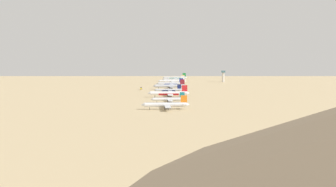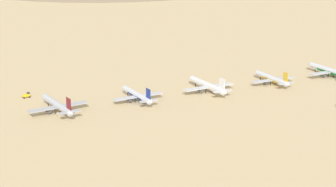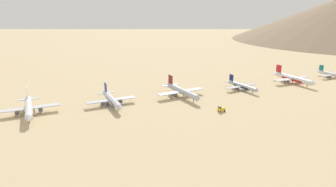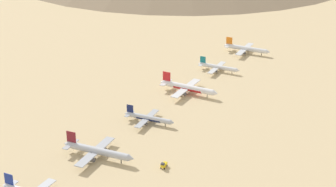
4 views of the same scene
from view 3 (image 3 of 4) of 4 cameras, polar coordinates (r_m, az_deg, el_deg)
The scene contains 8 objects.
ground_plane at distance 241.16m, azimuth 2.64°, elevation -0.47°, with size 2749.52×2749.52×0.00m, color tan.
parked_jet_2 at distance 219.30m, azimuth -25.71°, elevation -2.54°, with size 51.21×41.65×14.76m.
parked_jet_3 at distance 220.51m, azimuth -11.01°, elevation -1.19°, with size 46.36×37.72×13.36m.
parked_jet_4 at distance 237.10m, azimuth 2.71°, elevation 0.47°, with size 50.74×41.44×14.65m.
parked_jet_5 at distance 265.60m, azimuth 14.32°, elevation 1.46°, with size 39.20×32.02×11.32m.
parked_jet_6 at distance 305.26m, azimuth 23.30°, elevation 2.76°, with size 51.13×41.57×14.74m.
parked_jet_7 at distance 347.20m, azimuth 29.66°, elevation 3.27°, with size 38.97×31.74×11.23m.
service_truck at distance 207.73m, azimuth 10.43°, elevation -2.96°, with size 3.28×5.45×3.90m.
Camera 3 is at (211.35, -92.54, 70.18)m, focal length 31.04 mm.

